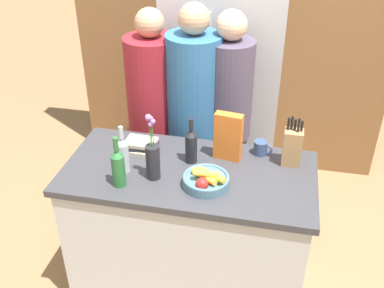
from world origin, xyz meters
TOP-DOWN VIEW (x-y plane):
  - ground_plane at (0.00, 0.00)m, footprint 14.00×14.00m
  - kitchen_island at (0.00, 0.00)m, footprint 1.41×0.69m
  - back_wall_wood at (0.00, 1.56)m, footprint 2.61×0.12m
  - refrigerator at (0.01, 1.20)m, footprint 0.86×0.63m
  - fruit_bowl at (0.12, -0.12)m, footprint 0.25×0.25m
  - knife_block at (0.55, 0.19)m, footprint 0.10×0.09m
  - flower_vase at (-0.17, -0.10)m, footprint 0.08×0.08m
  - cereal_box at (0.19, 0.17)m, footprint 0.16×0.08m
  - coffee_mug at (0.38, 0.25)m, footprint 0.11×0.08m
  - book_stack at (-0.32, 0.14)m, footprint 0.20×0.16m
  - bottle_oil at (-0.33, -0.21)m, footprint 0.07×0.07m
  - bottle_vinegar at (-0.35, -0.08)m, footprint 0.07×0.07m
  - bottle_wine at (-0.01, 0.09)m, footprint 0.07×0.07m
  - person_at_sink at (-0.39, 0.64)m, footprint 0.36×0.36m
  - person_in_blue at (-0.10, 0.60)m, footprint 0.36×0.36m
  - person_in_red_tee at (0.12, 0.65)m, footprint 0.31×0.31m

SIDE VIEW (x-z plane):
  - ground_plane at x=0.00m, z-range 0.00..0.00m
  - kitchen_island at x=0.00m, z-range 0.00..0.90m
  - person_at_sink at x=-0.39m, z-range 0.09..1.71m
  - person_in_red_tee at x=0.12m, z-range 0.11..1.73m
  - book_stack at x=-0.32m, z-range 0.90..0.96m
  - refrigerator at x=0.01m, z-range 0.00..1.86m
  - person_in_blue at x=-0.10m, z-range 0.10..1.77m
  - fruit_bowl at x=0.12m, z-range 0.88..0.99m
  - coffee_mug at x=0.38m, z-range 0.90..0.98m
  - bottle_wine at x=-0.01m, z-range 0.87..1.14m
  - bottle_vinegar at x=-0.35m, z-range 0.87..1.15m
  - knife_block at x=0.55m, z-range 0.86..1.16m
  - bottle_oil at x=-0.33m, z-range 0.87..1.16m
  - flower_vase at x=-0.17m, z-range 0.82..1.21m
  - cereal_box at x=0.19m, z-range 0.90..1.18m
  - back_wall_wood at x=0.00m, z-range 0.00..2.60m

